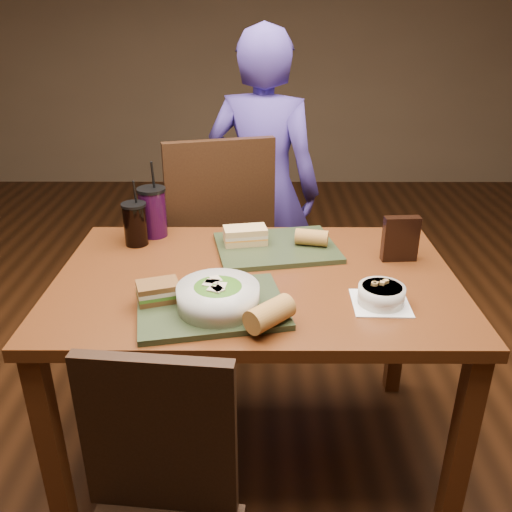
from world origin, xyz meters
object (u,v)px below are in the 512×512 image
at_px(diner, 263,191).
at_px(soup_bowl, 381,294).
at_px(baguette_near, 270,314).
at_px(salad_bowl, 218,295).
at_px(cup_cola, 135,224).
at_px(tray_near, 212,306).
at_px(chair_far, 224,238).
at_px(baguette_far, 312,237).
at_px(tray_far, 276,247).
at_px(sandwich_far, 245,235).
at_px(dining_table, 256,300).
at_px(chip_bag, 400,239).
at_px(sandwich_near, 158,291).
at_px(cup_berry, 153,212).

bearing_deg(diner, soup_bowl, 123.34).
xyz_separation_m(soup_bowl, baguette_near, (-0.33, -0.15, 0.02)).
bearing_deg(baguette_near, salad_bowl, 147.17).
bearing_deg(cup_cola, baguette_near, -50.90).
relative_size(tray_near, salad_bowl, 1.80).
distance_m(chair_far, baguette_far, 0.63).
bearing_deg(tray_far, chair_far, 114.49).
bearing_deg(tray_near, sandwich_far, 78.57).
height_order(baguette_near, cup_cola, cup_cola).
relative_size(dining_table, chip_bag, 8.24).
distance_m(tray_near, sandwich_near, 0.16).
height_order(sandwich_near, baguette_far, baguette_far).
bearing_deg(sandwich_far, cup_berry, 161.52).
distance_m(diner, salad_bowl, 1.15).
bearing_deg(soup_bowl, baguette_near, -155.96).
distance_m(salad_bowl, chip_bag, 0.70).
bearing_deg(diner, salad_bowl, 99.22).
height_order(cup_cola, cup_berry, cup_berry).
bearing_deg(chip_bag, cup_cola, 167.85).
xyz_separation_m(sandwich_far, cup_berry, (-0.35, 0.12, 0.05)).
height_order(tray_far, cup_berry, cup_berry).
distance_m(sandwich_near, baguette_far, 0.63).
height_order(diner, cup_cola, diner).
bearing_deg(diner, cup_berry, 69.18).
xyz_separation_m(dining_table, sandwich_far, (-0.04, 0.22, 0.14)).
distance_m(diner, cup_cola, 0.80).
bearing_deg(baguette_near, dining_table, 96.46).
xyz_separation_m(dining_table, sandwich_near, (-0.28, -0.19, 0.14)).
xyz_separation_m(tray_near, chip_bag, (0.62, 0.34, 0.07)).
distance_m(soup_bowl, sandwich_near, 0.65).
xyz_separation_m(dining_table, soup_bowl, (0.37, -0.18, 0.12)).
xyz_separation_m(soup_bowl, cup_berry, (-0.76, 0.53, 0.06)).
relative_size(soup_bowl, sandwich_far, 1.04).
relative_size(tray_near, sandwich_far, 2.56).
relative_size(chair_far, cup_berry, 3.66).
bearing_deg(tray_far, tray_near, -115.53).
xyz_separation_m(chair_far, sandwich_near, (-0.13, -0.89, 0.20)).
xyz_separation_m(tray_far, baguette_far, (0.13, 0.00, 0.04)).
relative_size(dining_table, sandwich_near, 9.40).
bearing_deg(tray_near, cup_cola, 123.41).
relative_size(chair_far, sandwich_near, 7.69).
relative_size(diner, cup_cola, 6.11).
xyz_separation_m(tray_far, salad_bowl, (-0.18, -0.44, 0.05)).
relative_size(dining_table, sandwich_far, 7.92).
bearing_deg(diner, dining_table, 104.10).
distance_m(salad_bowl, sandwich_near, 0.18).
xyz_separation_m(dining_table, baguette_far, (0.20, 0.21, 0.14)).
bearing_deg(sandwich_near, sandwich_far, 59.75).
xyz_separation_m(tray_far, sandwich_near, (-0.36, -0.40, 0.04)).
relative_size(diner, chip_bag, 9.47).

